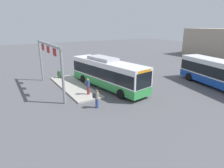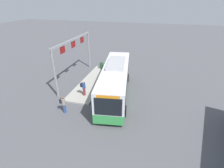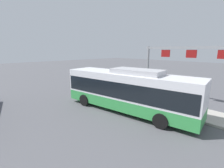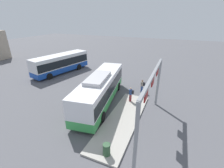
% 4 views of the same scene
% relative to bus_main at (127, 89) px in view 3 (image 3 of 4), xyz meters
% --- Properties ---
extents(ground_plane, '(120.00, 120.00, 0.00)m').
position_rel_bus_main_xyz_m(ground_plane, '(0.01, 0.00, -1.81)').
color(ground_plane, '#56565B').
extents(platform_curb, '(10.00, 2.80, 0.16)m').
position_rel_bus_main_xyz_m(platform_curb, '(-2.14, -3.34, -1.73)').
color(platform_curb, '#B2ADA3').
rests_on(platform_curb, ground).
extents(bus_main, '(11.18, 4.11, 3.46)m').
position_rel_bus_main_xyz_m(bus_main, '(0.00, 0.00, 0.00)').
color(bus_main, green).
rests_on(bus_main, ground).
extents(person_boarding, '(0.35, 0.53, 1.67)m').
position_rel_bus_main_xyz_m(person_boarding, '(4.41, -3.65, -0.92)').
color(person_boarding, '#334C8C').
rests_on(person_boarding, ground).
extents(person_waiting_near, '(0.34, 0.52, 1.67)m').
position_rel_bus_main_xyz_m(person_waiting_near, '(1.33, -3.05, -0.76)').
color(person_waiting_near, maroon).
rests_on(person_waiting_near, platform_curb).
extents(platform_sign_gantry, '(9.34, 0.24, 5.20)m').
position_rel_bus_main_xyz_m(platform_sign_gantry, '(-2.45, -5.74, 1.94)').
color(platform_sign_gantry, gray).
rests_on(platform_sign_gantry, ground).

